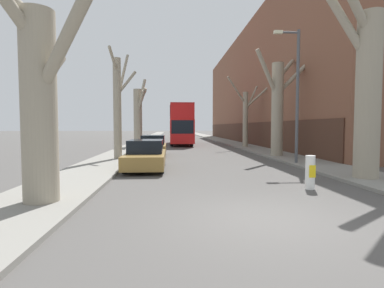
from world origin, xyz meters
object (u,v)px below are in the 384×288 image
Objects in this scene: street_tree_right_1 at (278,105)px; street_tree_right_2 at (246,116)px; double_decker_bus at (181,123)px; parked_car_0 at (146,155)px; lamp_post at (296,90)px; parked_car_1 at (153,146)px; traffic_bollard at (310,172)px; street_tree_left_0 at (37,94)px; street_tree_right_0 at (366,86)px; street_tree_left_1 at (118,105)px; street_tree_left_2 at (139,115)px.

street_tree_right_1 is 1.04× the size of street_tree_right_2.
double_decker_bus is 2.24× the size of parked_car_0.
lamp_post is at bearing -73.99° from double_decker_bus.
traffic_bollard is (5.73, -11.34, -0.13)m from parked_car_1.
street_tree_left_0 is 0.81× the size of street_tree_right_0.
parked_car_1 is at bearing 172.18° from street_tree_right_1.
lamp_post is (9.75, -2.89, 0.67)m from street_tree_left_1.
lamp_post is at bearing -97.76° from street_tree_right_1.
street_tree_right_0 is 1.77× the size of parked_car_0.
double_decker_bus is at bearing 74.76° from street_tree_left_1.
street_tree_right_0 is 18.01m from street_tree_right_2.
street_tree_right_1 is 4.14m from lamp_post.
street_tree_right_0 reaches higher than street_tree_left_0.
street_tree_right_0 reaches higher than lamp_post.
street_tree_right_0 is 4.24m from traffic_bollard.
street_tree_right_0 is 0.79× the size of double_decker_bus.
street_tree_right_1 is at bearing 30.97° from parked_car_0.
street_tree_left_0 is at bearing -99.48° from parked_car_1.
street_tree_left_0 is 0.95× the size of street_tree_right_2.
street_tree_left_0 is 22.41m from street_tree_left_2.
street_tree_left_1 is 6.07× the size of traffic_bollard.
street_tree_right_0 reaches higher than parked_car_0.
street_tree_right_0 is 1.18× the size of street_tree_right_2.
street_tree_left_2 is at bearing 134.04° from street_tree_right_1.
street_tree_right_2 is 1.49× the size of parked_car_0.
street_tree_right_0 reaches higher than street_tree_left_2.
street_tree_right_1 reaches higher than street_tree_left_1.
street_tree_left_2 is 6.03m from double_decker_bus.
traffic_bollard is at bearing -63.21° from parked_car_1.
street_tree_right_1 reaches higher than double_decker_bus.
double_decker_bus is (-5.96, 14.78, -1.00)m from street_tree_right_1.
street_tree_right_0 is (10.38, -7.72, 0.22)m from street_tree_left_1.
street_tree_left_0 is 13.25m from parked_car_1.
parked_car_0 is at bearing -121.10° from street_tree_right_2.
traffic_bollard is (7.69, -20.86, -2.70)m from street_tree_left_2.
street_tree_left_2 is 17.69m from lamp_post.
parked_car_0 is 7.72m from traffic_bollard.
street_tree_right_1 is at bearing -45.96° from street_tree_left_2.
street_tree_right_2 is 1.72× the size of parked_car_1.
parked_car_1 is at bearing -99.95° from double_decker_bus.
street_tree_right_0 is at bearing -89.54° from street_tree_right_1.
street_tree_left_2 is 10.05m from parked_car_1.
double_decker_bus reaches higher than parked_car_1.
street_tree_left_2 is 1.04× the size of street_tree_right_2.
street_tree_right_2 is 6.13× the size of traffic_bollard.
lamp_post is (-0.72, -13.18, 0.90)m from street_tree_right_2.
street_tree_left_0 reaches higher than parked_car_0.
lamp_post reaches higher than street_tree_left_2.
street_tree_right_2 is at bearing 89.71° from street_tree_right_0.
street_tree_right_2 reaches higher than double_decker_bus.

